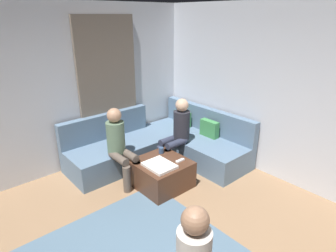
{
  "coord_description": "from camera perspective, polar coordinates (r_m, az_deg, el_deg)",
  "views": [
    {
      "loc": [
        1.53,
        -1.13,
        2.5
      ],
      "look_at": [
        -1.63,
        1.63,
        0.85
      ],
      "focal_mm": 30.52,
      "sensor_mm": 36.0,
      "label": 1
    }
  ],
  "objects": [
    {
      "name": "ottoman",
      "position": [
        4.45,
        -1.3,
        -9.47
      ],
      "size": [
        0.76,
        0.76,
        0.42
      ],
      "primitive_type": "cube",
      "color": "#4C2D1E",
      "rests_on": "ground_plane"
    },
    {
      "name": "wall_left",
      "position": [
        4.75,
        -26.2,
        5.24
      ],
      "size": [
        0.12,
        6.0,
        2.7
      ],
      "primitive_type": "cube",
      "color": "silver",
      "rests_on": "ground_plane"
    },
    {
      "name": "game_remote",
      "position": [
        4.36,
        2.44,
        -6.9
      ],
      "size": [
        0.05,
        0.15,
        0.02
      ],
      "primitive_type": "cube",
      "color": "white",
      "rests_on": "ottoman"
    },
    {
      "name": "person_on_couch_back",
      "position": [
        4.84,
        1.89,
        -0.92
      ],
      "size": [
        0.3,
        0.6,
        1.2
      ],
      "rotation": [
        0.0,
        0.0,
        3.14
      ],
      "color": "#2D3347",
      "rests_on": "ground_plane"
    },
    {
      "name": "sectional_couch",
      "position": [
        5.2,
        -1.21,
        -3.82
      ],
      "size": [
        2.1,
        2.55,
        0.87
      ],
      "color": "slate",
      "rests_on": "ground_plane"
    },
    {
      "name": "wall_back",
      "position": [
        4.5,
        27.32,
        4.22
      ],
      "size": [
        6.0,
        0.12,
        2.7
      ],
      "primitive_type": "cube",
      "color": "silver",
      "rests_on": "ground_plane"
    },
    {
      "name": "coffee_mug",
      "position": [
        4.58,
        -1.37,
        -4.88
      ],
      "size": [
        0.08,
        0.08,
        0.1
      ],
      "primitive_type": "cylinder",
      "color": "#334C72",
      "rests_on": "ottoman"
    },
    {
      "name": "curtain_panel",
      "position": [
        5.15,
        -11.78,
        6.98
      ],
      "size": [
        0.06,
        1.1,
        2.5
      ],
      "primitive_type": "cube",
      "color": "#726659",
      "rests_on": "ground_plane"
    },
    {
      "name": "folded_blanket",
      "position": [
        4.21,
        -1.71,
        -7.86
      ],
      "size": [
        0.44,
        0.36,
        0.04
      ],
      "primitive_type": "cube",
      "color": "white",
      "rests_on": "ottoman"
    },
    {
      "name": "person_on_couch_side",
      "position": [
        4.42,
        -9.68,
        -3.49
      ],
      "size": [
        0.6,
        0.3,
        1.2
      ],
      "rotation": [
        0.0,
        0.0,
        -1.57
      ],
      "color": "brown",
      "rests_on": "ground_plane"
    }
  ]
}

